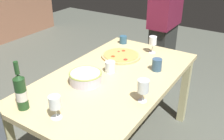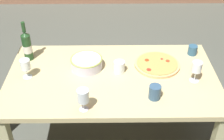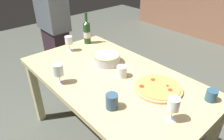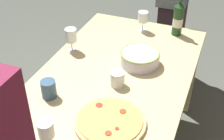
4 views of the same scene
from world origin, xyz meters
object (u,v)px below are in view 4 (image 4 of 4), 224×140
Objects in this scene: wine_glass_near_pizza at (71,36)px; cup_amber at (49,89)px; dining_table at (112,90)px; wine_glass_by_bottle at (46,130)px; wine_glass_far_left at (143,17)px; wine_bottle at (178,19)px; cup_spare at (117,79)px; serving_bowl at (140,58)px; pizza at (110,122)px.

wine_glass_near_pizza is 0.49m from cup_amber.
wine_glass_near_pizza is at bearing -117.29° from dining_table.
wine_glass_near_pizza is 1.58× the size of cup_amber.
wine_glass_by_bottle is 1.25m from wine_glass_far_left.
wine_bottle reaches higher than wine_glass_far_left.
wine_bottle is 0.76m from cup_spare.
pizza is at bearing 2.32° from serving_bowl.
pizza is at bearing 141.59° from wine_glass_by_bottle.
cup_amber is at bearing 12.96° from wine_glass_near_pizza.
wine_glass_by_bottle is 0.57m from cup_spare.
wine_glass_far_left is 0.70m from cup_spare.
wine_glass_near_pizza is at bearing -159.40° from wine_glass_by_bottle.
dining_table is 4.80× the size of wine_bottle.
pizza is 2.17× the size of wine_glass_by_bottle.
dining_table is 6.42× the size of serving_bowl.
wine_glass_near_pizza is (-0.55, -0.50, 0.10)m from pizza.
cup_spare is (0.06, 0.06, 0.14)m from dining_table.
serving_bowl is 2.73× the size of cup_spare.
wine_glass_near_pizza reaches higher than pizza.
dining_table is 0.65m from wine_glass_by_bottle.
dining_table is 9.83× the size of wine_glass_near_pizza.
wine_glass_far_left reaches higher than dining_table.
wine_glass_near_pizza is at bearing -88.94° from serving_bowl.
serving_bowl is 2.41× the size of cup_amber.
dining_table is 15.50× the size of cup_amber.
wine_bottle is at bearing 165.59° from cup_spare.
cup_amber is at bearing -15.14° from wine_glass_far_left.
wine_glass_near_pizza is at bearing -51.29° from wine_bottle.
wine_bottle reaches higher than dining_table.
wine_glass_by_bottle is at bearing 30.63° from cup_amber.
wine_bottle is at bearing 152.64° from cup_amber.
wine_glass_by_bottle is 1.08× the size of wine_glass_far_left.
wine_glass_far_left is at bearing 177.25° from wine_glass_by_bottle.
wine_bottle reaches higher than serving_bowl.
cup_amber is at bearing -100.43° from pizza.
dining_table is at bearing -19.78° from wine_bottle.
serving_bowl is 0.83m from wine_glass_by_bottle.
serving_bowl is at bearing -177.68° from pizza.
wine_bottle is at bearing 160.22° from dining_table.
pizza is 0.40m from cup_amber.
wine_bottle is (-1.04, 0.11, 0.11)m from pizza.
wine_glass_far_left is 1.69× the size of cup_spare.
wine_glass_near_pizza is 0.86m from wine_glass_by_bottle.
cup_spare is (0.74, -0.19, -0.08)m from wine_bottle.
wine_glass_by_bottle is at bearing -12.30° from cup_spare.
wine_bottle reaches higher than wine_glass_near_pizza.
wine_glass_near_pizza is at bearing -137.74° from pizza.
wine_bottle is at bearing 173.89° from pizza.
serving_bowl is 0.75× the size of wine_bottle.
wine_glass_far_left is at bearing -172.10° from pizza.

